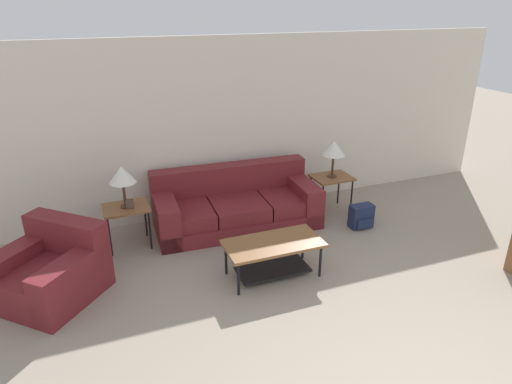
{
  "coord_description": "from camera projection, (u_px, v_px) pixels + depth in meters",
  "views": [
    {
      "loc": [
        -2.08,
        -1.52,
        3.04
      ],
      "look_at": [
        -0.16,
        3.42,
        0.8
      ],
      "focal_mm": 32.0,
      "sensor_mm": 36.0,
      "label": 1
    }
  ],
  "objects": [
    {
      "name": "armchair",
      "position": [
        50.0,
        272.0,
        4.99
      ],
      "size": [
        1.39,
        1.39,
        0.8
      ],
      "color": "maroon",
      "rests_on": "ground_plane"
    },
    {
      "name": "side_table_right",
      "position": [
        332.0,
        180.0,
        6.93
      ],
      "size": [
        0.58,
        0.46,
        0.57
      ],
      "color": "brown",
      "rests_on": "ground_plane"
    },
    {
      "name": "picture_frame",
      "position": [
        130.0,
        204.0,
        5.82
      ],
      "size": [
        0.1,
        0.04,
        0.13
      ],
      "color": "#4C3828",
      "rests_on": "side_table_left"
    },
    {
      "name": "backpack",
      "position": [
        361.0,
        217.0,
        6.54
      ],
      "size": [
        0.33,
        0.26,
        0.34
      ],
      "color": "#1E2847",
      "rests_on": "ground_plane"
    },
    {
      "name": "couch",
      "position": [
        236.0,
        206.0,
        6.58
      ],
      "size": [
        2.35,
        1.1,
        0.82
      ],
      "color": "maroon",
      "rests_on": "ground_plane"
    },
    {
      "name": "wall_back",
      "position": [
        234.0,
        127.0,
        6.75
      ],
      "size": [
        9.12,
        0.06,
        2.6
      ],
      "color": "silver",
      "rests_on": "ground_plane"
    },
    {
      "name": "coffee_table",
      "position": [
        273.0,
        251.0,
        5.33
      ],
      "size": [
        1.14,
        0.57,
        0.45
      ],
      "color": "brown",
      "rests_on": "ground_plane"
    },
    {
      "name": "table_lamp_left",
      "position": [
        122.0,
        175.0,
        5.72
      ],
      "size": [
        0.34,
        0.34,
        0.56
      ],
      "color": "#472D1E",
      "rests_on": "side_table_left"
    },
    {
      "name": "side_table_left",
      "position": [
        126.0,
        211.0,
        5.92
      ],
      "size": [
        0.58,
        0.46,
        0.57
      ],
      "color": "brown",
      "rests_on": "ground_plane"
    },
    {
      "name": "table_lamp_right",
      "position": [
        334.0,
        149.0,
        6.73
      ],
      "size": [
        0.34,
        0.34,
        0.56
      ],
      "color": "#472D1E",
      "rests_on": "side_table_right"
    }
  ]
}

